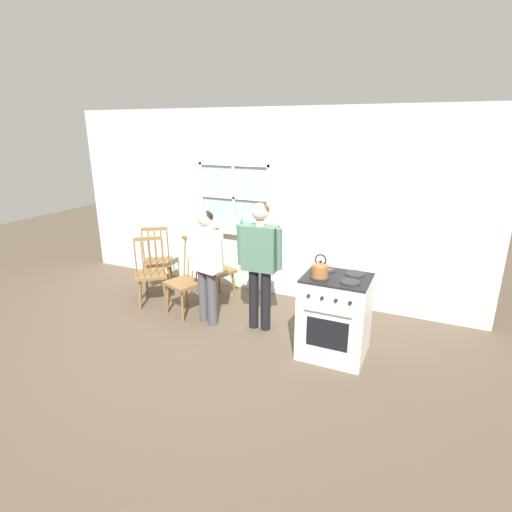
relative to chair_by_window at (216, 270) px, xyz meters
The scene contains 12 objects.
ground_plane 1.03m from the chair_by_window, 62.90° to the right, with size 16.00×16.00×0.00m, color brown.
wall_back 1.15m from the chair_by_window, 52.63° to the left, with size 6.40×0.16×2.70m.
chair_by_window is the anchor object (origin of this frame).
chair_near_wall 0.60m from the chair_by_window, 104.39° to the right, with size 0.53×0.52×1.04m.
chair_center_cluster 0.92m from the chair_by_window, 145.19° to the right, with size 0.58×0.58×1.04m.
chair_near_stove 1.01m from the chair_by_window, behind, with size 0.57×0.56×1.04m.
person_elderly_left 0.87m from the chair_by_window, 68.65° to the right, with size 0.57×0.30×1.48m.
person_teen_center 1.21m from the chair_by_window, 30.81° to the right, with size 0.57×0.23×1.60m.
stove 2.08m from the chair_by_window, 21.36° to the right, with size 0.71×0.68×1.08m.
kettle 2.07m from the chair_by_window, 26.56° to the right, with size 0.21×0.17×0.25m.
potted_plant 0.75m from the chair_by_window, 70.12° to the left, with size 0.12×0.12×0.24m.
handbag 0.47m from the chair_by_window, 161.22° to the left, with size 0.23×0.24×0.31m.
Camera 1 is at (2.37, -3.90, 2.43)m, focal length 28.00 mm.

